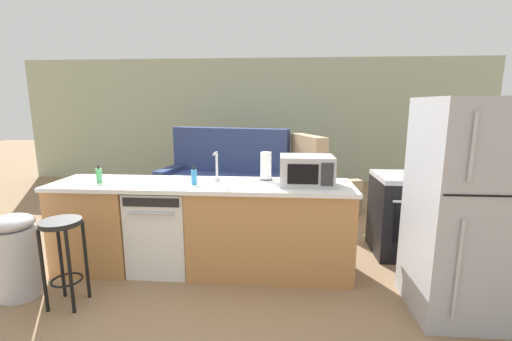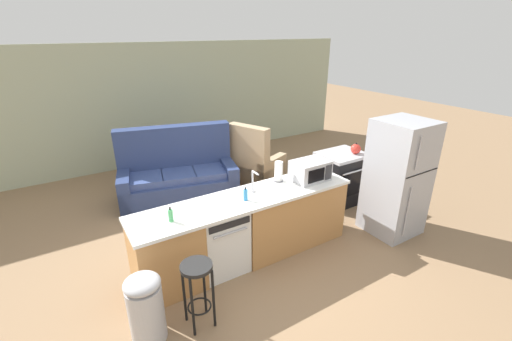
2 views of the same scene
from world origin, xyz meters
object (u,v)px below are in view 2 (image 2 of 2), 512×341
couch (178,176)px  soap_bottle (245,195)px  kettle (356,149)px  dish_soap_bottle (171,215)px  bar_stool (197,282)px  dishwasher (220,239)px  paper_towel_roll (279,172)px  refrigerator (397,178)px  trash_bin (146,308)px  armchair (255,166)px  stove_range (340,178)px  microwave (310,170)px

couch → soap_bottle: bearing=-87.9°
soap_bottle → kettle: 2.47m
dish_soap_bottle → bar_stool: size_ratio=0.24×
dishwasher → paper_towel_roll: bearing=10.9°
refrigerator → trash_bin: size_ratio=2.31×
soap_bottle → dishwasher: bearing=170.2°
trash_bin → armchair: armchair is taller
armchair → kettle: bearing=-57.8°
dishwasher → soap_bottle: size_ratio=4.77×
paper_towel_roll → kettle: size_ratio=1.38×
dishwasher → trash_bin: bearing=-150.7°
stove_range → soap_bottle: 2.39m
microwave → trash_bin: microwave is taller
dish_soap_bottle → trash_bin: (-0.49, -0.55, -0.59)m
dishwasher → stove_range: stove_range is taller
stove_range → armchair: (-0.84, 1.47, -0.10)m
stove_range → soap_bottle: (-2.25, -0.61, 0.52)m
refrigerator → microwave: refrigerator is taller
paper_towel_roll → armchair: (0.74, 1.83, -0.69)m
paper_towel_roll → kettle: paper_towel_roll is taller
microwave → bar_stool: size_ratio=0.68×
paper_towel_roll → armchair: armchair is taller
armchair → refrigerator: bearing=-71.9°
bar_stool → trash_bin: (-0.50, 0.10, -0.16)m
bar_stool → couch: couch is taller
couch → trash_bin: bearing=-115.5°
dishwasher → bar_stool: 0.93m
kettle → trash_bin: kettle is taller
refrigerator → kettle: bearing=80.2°
trash_bin → kettle: bearing=15.0°
soap_bottle → dish_soap_bottle: bearing=-180.0°
dish_soap_bottle → couch: bearing=69.4°
bar_stool → couch: 3.06m
stove_range → kettle: (0.17, -0.13, 0.53)m
paper_towel_roll → soap_bottle: (-0.67, -0.26, -0.07)m
kettle → refrigerator: bearing=-99.8°
dish_soap_bottle → stove_range: bearing=10.8°
stove_range → bar_stool: size_ratio=1.22×
microwave → kettle: bearing=17.4°
microwave → soap_bottle: size_ratio=2.84×
refrigerator → trash_bin: refrigerator is taller
dishwasher → armchair: armchair is taller
soap_bottle → armchair: 2.59m
kettle → trash_bin: (-3.86, -1.03, -0.61)m
paper_towel_roll → trash_bin: bearing=-159.0°
dishwasher → refrigerator: 2.69m
dish_soap_bottle → armchair: (2.36, 2.08, -0.62)m
refrigerator → armchair: refrigerator is taller
bar_stool → paper_towel_roll: bearing=29.4°
trash_bin → couch: bearing=64.5°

